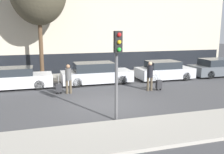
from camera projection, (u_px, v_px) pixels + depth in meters
ground_plane at (105, 104)px, 12.09m from camera, size 80.00×80.00×0.00m
sidewalk_near at (133, 133)px, 8.55m from camera, size 28.00×2.50×0.12m
sidewalk_far at (81, 77)px, 18.67m from camera, size 28.00×3.00×0.12m
parked_car_0 at (16, 79)px, 15.12m from camera, size 4.23×1.76×1.30m
parked_car_1 at (96, 74)px, 16.52m from camera, size 4.62×1.80×1.41m
parked_car_2 at (164, 71)px, 17.85m from camera, size 3.96×1.92×1.33m
parked_car_3 at (218, 68)px, 19.20m from camera, size 4.50×1.88×1.33m
pedestrian_left at (68, 77)px, 13.88m from camera, size 0.35×0.34×1.65m
trolley_left at (59, 88)px, 13.88m from camera, size 0.34×0.29×1.13m
pedestrian_right at (150, 74)px, 14.55m from camera, size 0.34×0.34×1.72m
trolley_right at (159, 84)px, 14.68m from camera, size 0.34×0.29×1.16m
traffic_light at (117, 58)px, 9.35m from camera, size 0.28×0.47×3.51m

